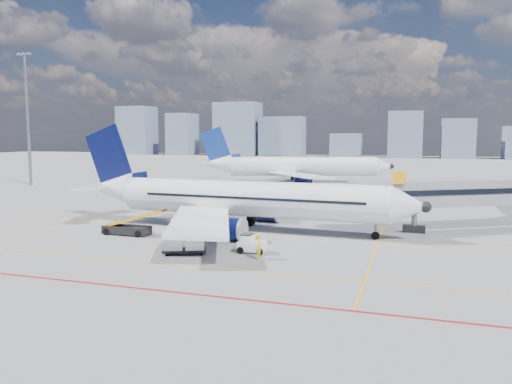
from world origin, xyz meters
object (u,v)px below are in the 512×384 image
(baggage_tug, at_px, (251,244))
(cargo_dolly, at_px, (184,241))
(second_aircraft, at_px, (295,167))
(ramp_worker, at_px, (259,247))
(main_aircraft, at_px, (236,199))
(belt_loader, at_px, (128,228))

(baggage_tug, distance_m, cargo_dolly, 5.49)
(second_aircraft, relative_size, ramp_worker, 19.87)
(second_aircraft, bearing_deg, main_aircraft, -100.24)
(cargo_dolly, xyz_separation_m, belt_loader, (-8.74, 5.46, -0.35))
(main_aircraft, xyz_separation_m, belt_loader, (-9.07, -5.87, -2.51))
(baggage_tug, bearing_deg, second_aircraft, 98.27)
(main_aircraft, height_order, cargo_dolly, main_aircraft)
(baggage_tug, height_order, belt_loader, belt_loader)
(second_aircraft, distance_m, cargo_dolly, 65.40)
(cargo_dolly, bearing_deg, baggage_tug, -1.65)
(cargo_dolly, bearing_deg, belt_loader, 124.53)
(belt_loader, bearing_deg, ramp_worker, -18.09)
(second_aircraft, distance_m, belt_loader, 59.72)
(main_aircraft, relative_size, cargo_dolly, 9.74)
(second_aircraft, relative_size, belt_loader, 5.85)
(second_aircraft, xyz_separation_m, belt_loader, (-2.53, -59.62, -2.51))
(main_aircraft, distance_m, ramp_worker, 12.87)
(main_aircraft, distance_m, baggage_tug, 10.72)
(ramp_worker, bearing_deg, baggage_tug, 33.73)
(baggage_tug, height_order, cargo_dolly, cargo_dolly)
(ramp_worker, bearing_deg, belt_loader, 69.08)
(second_aircraft, relative_size, cargo_dolly, 10.23)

